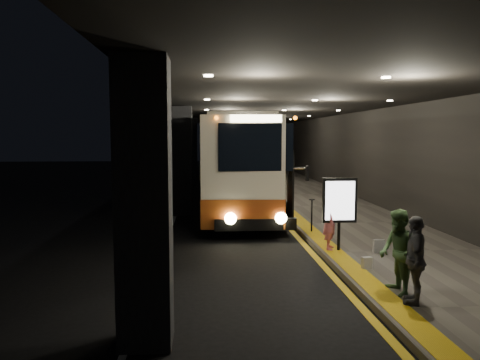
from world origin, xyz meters
name	(u,v)px	position (x,y,z in m)	size (l,w,h in m)	color
ground	(223,234)	(0.00, 0.00, 0.00)	(90.00, 90.00, 0.00)	black
lane_line_white	(177,211)	(-1.80, 5.00, 0.01)	(0.12, 50.00, 0.01)	silver
kerb_stripe_yellow	(272,209)	(2.35, 5.00, 0.01)	(0.18, 50.00, 0.01)	gold
sidewalk	(326,207)	(4.75, 5.00, 0.07)	(4.50, 50.00, 0.15)	#514C44
tactile_strip	(284,206)	(2.85, 5.00, 0.16)	(0.50, 50.00, 0.01)	gold
terminal_wall	(377,141)	(7.00, 5.00, 3.00)	(0.10, 50.00, 6.00)	black
support_columns	(182,161)	(-1.50, 4.00, 2.20)	(0.80, 24.80, 4.40)	black
canopy	(276,104)	(2.50, 5.00, 4.60)	(9.00, 50.00, 0.40)	black
coach_main	(241,168)	(0.93, 4.76, 1.85)	(3.32, 12.48, 3.86)	beige
coach_second	(228,155)	(0.95, 15.73, 1.96)	(2.76, 13.00, 4.09)	beige
passenger_boarding	(330,220)	(2.80, -2.85, 0.95)	(0.58, 0.38, 1.59)	#D46370
passenger_waiting_green	(398,252)	(3.15, -6.48, 0.98)	(0.81, 0.50, 1.66)	#486D3D
passenger_waiting_grey	(415,260)	(3.25, -7.02, 0.97)	(0.96, 0.49, 1.64)	#515056
bag_polka	(379,246)	(3.99, -3.32, 0.33)	(0.29, 0.12, 0.35)	black
bag_plain	(367,263)	(3.16, -4.76, 0.29)	(0.22, 0.13, 0.28)	#B0ACA5
info_sign	(340,202)	(3.00, -3.00, 1.48)	(0.93, 0.13, 1.96)	black
stanchion_post	(312,216)	(2.83, -0.51, 0.67)	(0.05, 0.05, 1.05)	black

